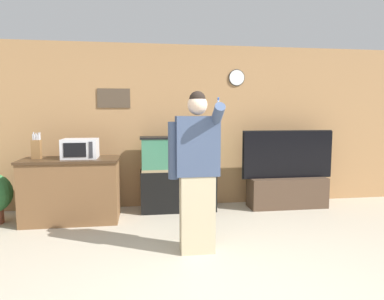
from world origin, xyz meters
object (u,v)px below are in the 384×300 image
at_px(tv_on_stand, 287,184).
at_px(aquarium_on_stand, 178,174).
at_px(knife_block, 36,148).
at_px(person_standing, 196,170).
at_px(microwave, 80,149).
at_px(counter_island, 72,190).

bearing_deg(tv_on_stand, aquarium_on_stand, 178.03).
height_order(knife_block, tv_on_stand, knife_block).
distance_m(aquarium_on_stand, person_standing, 1.67).
height_order(microwave, knife_block, knife_block).
bearing_deg(microwave, tv_on_stand, 4.22).
bearing_deg(microwave, person_standing, -43.22).
bearing_deg(tv_on_stand, microwave, -175.78).
xyz_separation_m(counter_island, knife_block, (-0.45, 0.04, 0.58)).
height_order(aquarium_on_stand, tv_on_stand, tv_on_stand).
distance_m(microwave, tv_on_stand, 3.23).
xyz_separation_m(microwave, aquarium_on_stand, (1.40, 0.29, -0.44)).
bearing_deg(knife_block, aquarium_on_stand, 7.74).
bearing_deg(person_standing, knife_block, 145.84).
relative_size(knife_block, aquarium_on_stand, 0.32).
relative_size(counter_island, person_standing, 0.76).
height_order(counter_island, person_standing, person_standing).
bearing_deg(person_standing, microwave, 136.78).
bearing_deg(knife_block, counter_island, -5.21).
xyz_separation_m(aquarium_on_stand, tv_on_stand, (1.76, -0.06, -0.21)).
height_order(microwave, person_standing, person_standing).
xyz_separation_m(tv_on_stand, person_standing, (-1.73, -1.57, 0.54)).
distance_m(knife_block, tv_on_stand, 3.81).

